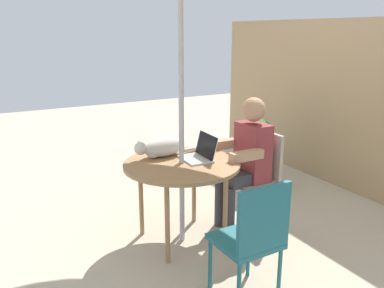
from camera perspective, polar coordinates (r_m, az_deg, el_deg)
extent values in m
plane|color=#BCAD93|center=(3.71, -1.39, -13.34)|extent=(14.00, 14.00, 0.00)
cube|color=tan|center=(4.80, 23.28, 4.47)|extent=(5.08, 0.08, 1.93)
cylinder|color=#9E754C|center=(3.42, -1.47, -2.88)|extent=(0.99, 0.99, 0.03)
cylinder|color=#9E754C|center=(3.46, 4.72, -9.12)|extent=(0.04, 0.04, 0.69)
cylinder|color=#9E754C|center=(3.89, 0.27, -6.21)|extent=(0.04, 0.04, 0.69)
cylinder|color=#9E754C|center=(3.67, -7.20, -7.69)|extent=(0.04, 0.04, 0.69)
cylinder|color=#9E754C|center=(3.22, -3.50, -11.11)|extent=(0.04, 0.04, 0.69)
cylinder|color=#B7B7BC|center=(3.30, -1.52, 4.26)|extent=(0.04, 0.04, 2.29)
cube|color=#B2A899|center=(3.90, 8.38, -5.14)|extent=(0.40, 0.40, 0.04)
cube|color=#B2A899|center=(3.93, 10.61, -1.40)|extent=(0.40, 0.04, 0.44)
cylinder|color=#B2A899|center=(3.96, 11.74, -8.41)|extent=(0.03, 0.03, 0.41)
cylinder|color=#B2A899|center=(4.20, 8.71, -6.82)|extent=(0.03, 0.03, 0.41)
cylinder|color=#B2A899|center=(4.01, 4.82, -7.78)|extent=(0.03, 0.03, 0.41)
cylinder|color=#B2A899|center=(3.76, 7.74, -9.55)|extent=(0.03, 0.03, 0.41)
cube|color=#1E606B|center=(2.84, 7.51, -13.40)|extent=(0.41, 0.41, 0.04)
cube|color=#1E606B|center=(2.61, 10.12, -10.42)|extent=(0.04, 0.40, 0.44)
cylinder|color=#1E606B|center=(2.94, 12.21, -17.57)|extent=(0.03, 0.03, 0.41)
cylinder|color=#1E606B|center=(3.16, 7.97, -14.82)|extent=(0.03, 0.03, 0.41)
cylinder|color=#1E606B|center=(2.99, 2.58, -16.60)|extent=(0.03, 0.03, 0.41)
cube|color=maroon|center=(3.80, 8.55, -1.08)|extent=(0.34, 0.20, 0.54)
sphere|color=tan|center=(3.70, 8.68, 4.83)|extent=(0.22, 0.22, 0.22)
cube|color=#383842|center=(3.85, 5.92, -4.24)|extent=(0.12, 0.30, 0.12)
cylinder|color=#383842|center=(3.87, 3.96, -8.38)|extent=(0.10, 0.10, 0.44)
cube|color=#383842|center=(3.73, 7.32, -4.96)|extent=(0.12, 0.30, 0.12)
cylinder|color=#383842|center=(3.75, 5.30, -9.24)|extent=(0.10, 0.10, 0.44)
cube|color=tan|center=(3.82, 4.14, -0.08)|extent=(0.08, 0.32, 0.08)
cube|color=tan|center=(3.51, 7.70, -1.63)|extent=(0.08, 0.32, 0.08)
cube|color=silver|center=(3.48, 0.49, -2.11)|extent=(0.31, 0.23, 0.02)
cube|color=black|center=(3.50, 2.01, -0.20)|extent=(0.30, 0.07, 0.20)
cube|color=silver|center=(3.50, 2.14, -0.18)|extent=(0.30, 0.07, 0.20)
ellipsoid|color=silver|center=(3.57, -4.00, -0.39)|extent=(0.22, 0.41, 0.17)
sphere|color=silver|center=(3.47, -7.27, -0.65)|extent=(0.11, 0.11, 0.11)
ellipsoid|color=white|center=(3.53, -5.54, -1.26)|extent=(0.13, 0.13, 0.09)
cylinder|color=silver|center=(3.71, 0.00, -0.72)|extent=(0.05, 0.18, 0.04)
cone|color=silver|center=(3.48, -7.52, 0.25)|extent=(0.04, 0.04, 0.03)
cone|color=silver|center=(3.43, -7.08, 0.03)|extent=(0.04, 0.04, 0.03)
cylinder|color=#595654|center=(4.90, 8.81, -3.77)|extent=(0.36, 0.36, 0.36)
ellipsoid|color=#2D6B28|center=(4.78, 9.00, 0.65)|extent=(0.46, 0.46, 0.50)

